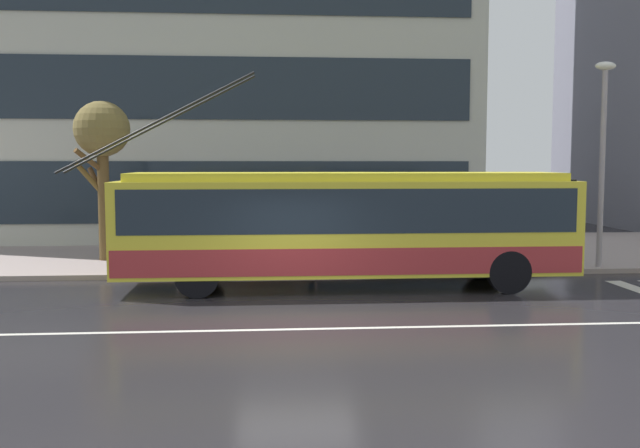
{
  "coord_description": "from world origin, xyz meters",
  "views": [
    {
      "loc": [
        -0.64,
        -14.28,
        3.16
      ],
      "look_at": [
        0.78,
        3.71,
        1.56
      ],
      "focal_mm": 39.53,
      "sensor_mm": 36.0,
      "label": 1
    }
  ],
  "objects_px": {
    "bus_shelter": "(247,199)",
    "street_tree_bare": "(102,136)",
    "trolleybus": "(347,224)",
    "pedestrian_approaching_curb": "(471,211)",
    "street_lamp": "(603,145)",
    "pedestrian_at_shelter": "(311,209)"
  },
  "relations": [
    {
      "from": "bus_shelter",
      "to": "street_tree_bare",
      "type": "relative_size",
      "value": 0.86
    },
    {
      "from": "bus_shelter",
      "to": "street_lamp",
      "type": "height_order",
      "value": "street_lamp"
    },
    {
      "from": "pedestrian_approaching_curb",
      "to": "street_tree_bare",
      "type": "bearing_deg",
      "value": 173.34
    },
    {
      "from": "bus_shelter",
      "to": "street_tree_bare",
      "type": "bearing_deg",
      "value": 162.88
    },
    {
      "from": "trolleybus",
      "to": "pedestrian_at_shelter",
      "type": "relative_size",
      "value": 6.35
    },
    {
      "from": "trolleybus",
      "to": "bus_shelter",
      "type": "bearing_deg",
      "value": 128.29
    },
    {
      "from": "pedestrian_approaching_curb",
      "to": "street_lamp",
      "type": "xyz_separation_m",
      "value": [
        3.41,
        -1.27,
        1.97
      ]
    },
    {
      "from": "street_lamp",
      "to": "bus_shelter",
      "type": "bearing_deg",
      "value": 173.2
    },
    {
      "from": "pedestrian_at_shelter",
      "to": "pedestrian_approaching_curb",
      "type": "height_order",
      "value": "pedestrian_at_shelter"
    },
    {
      "from": "pedestrian_at_shelter",
      "to": "trolleybus",
      "type": "bearing_deg",
      "value": -78.74
    },
    {
      "from": "bus_shelter",
      "to": "street_lamp",
      "type": "distance_m",
      "value": 10.32
    },
    {
      "from": "pedestrian_at_shelter",
      "to": "bus_shelter",
      "type": "bearing_deg",
      "value": -174.98
    },
    {
      "from": "pedestrian_approaching_curb",
      "to": "street_tree_bare",
      "type": "relative_size",
      "value": 0.4
    },
    {
      "from": "pedestrian_approaching_curb",
      "to": "street_lamp",
      "type": "height_order",
      "value": "street_lamp"
    },
    {
      "from": "street_lamp",
      "to": "street_tree_bare",
      "type": "xyz_separation_m",
      "value": [
        -14.55,
        2.57,
        0.31
      ]
    },
    {
      "from": "trolleybus",
      "to": "bus_shelter",
      "type": "xyz_separation_m",
      "value": [
        -2.55,
        3.23,
        0.48
      ]
    },
    {
      "from": "trolleybus",
      "to": "street_tree_bare",
      "type": "distance_m",
      "value": 8.68
    },
    {
      "from": "trolleybus",
      "to": "street_tree_bare",
      "type": "bearing_deg",
      "value": 146.65
    },
    {
      "from": "trolleybus",
      "to": "pedestrian_at_shelter",
      "type": "bearing_deg",
      "value": 101.26
    },
    {
      "from": "trolleybus",
      "to": "street_lamp",
      "type": "height_order",
      "value": "street_lamp"
    },
    {
      "from": "bus_shelter",
      "to": "street_lamp",
      "type": "relative_size",
      "value": 0.71
    },
    {
      "from": "trolleybus",
      "to": "pedestrian_approaching_curb",
      "type": "height_order",
      "value": "trolleybus"
    }
  ]
}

